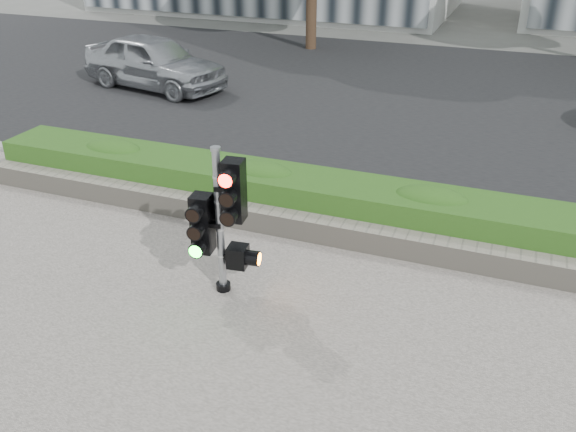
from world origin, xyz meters
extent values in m
plane|color=#51514C|center=(0.00, 0.00, 0.00)|extent=(120.00, 120.00, 0.00)
cube|color=black|center=(0.00, 10.00, 0.01)|extent=(60.00, 13.00, 0.02)
cube|color=gray|center=(0.00, 3.15, 0.06)|extent=(60.00, 0.25, 0.12)
cube|color=gray|center=(0.00, 1.90, 0.20)|extent=(12.00, 0.32, 0.34)
cube|color=#4A8A2A|center=(0.00, 2.55, 0.37)|extent=(12.00, 1.00, 0.68)
cylinder|color=black|center=(-0.72, 0.20, 0.08)|extent=(0.19, 0.19, 0.09)
cylinder|color=gray|center=(-0.72, 0.20, 0.99)|extent=(0.10, 0.10, 1.92)
cylinder|color=gray|center=(-0.72, 0.20, 1.97)|extent=(0.12, 0.12, 0.05)
cube|color=#FF1107|center=(-0.51, 0.20, 1.48)|extent=(0.27, 0.27, 0.77)
cube|color=#14E51E|center=(-0.94, 0.14, 0.98)|extent=(0.27, 0.27, 0.77)
cube|color=black|center=(-0.72, 0.42, 1.25)|extent=(0.27, 0.27, 0.52)
cube|color=orange|center=(-0.52, 0.25, 0.54)|extent=(0.27, 0.27, 0.28)
imported|color=#A3A5AA|center=(-6.75, 8.26, 0.72)|extent=(4.38, 2.47, 1.40)
camera|label=1|loc=(2.43, -5.65, 4.50)|focal=38.00mm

